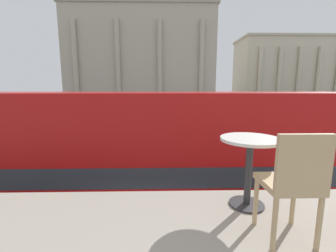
{
  "coord_description": "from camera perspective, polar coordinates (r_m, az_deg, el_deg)",
  "views": [
    {
      "loc": [
        0.29,
        -2.54,
        4.28
      ],
      "look_at": [
        0.72,
        15.45,
        1.29
      ],
      "focal_mm": 24.0,
      "sensor_mm": 36.0,
      "label": 1
    }
  ],
  "objects": [
    {
      "name": "double_decker_bus",
      "position": [
        5.95,
        -4.84,
        -9.75
      ],
      "size": [
        10.63,
        2.76,
        4.2
      ],
      "rotation": [
        0.0,
        0.0,
        -0.02
      ],
      "color": "black",
      "rests_on": "ground_plane"
    },
    {
      "name": "cafe_chair_0",
      "position": [
        2.03,
        29.1,
        -12.13
      ],
      "size": [
        0.4,
        0.4,
        0.91
      ],
      "rotation": [
        0.0,
        0.0,
        0.08
      ],
      "color": "tan",
      "rests_on": "cafe_floor_slab"
    },
    {
      "name": "traffic_light_far",
      "position": [
        25.28,
        13.91,
        4.97
      ],
      "size": [
        0.42,
        0.24,
        3.72
      ],
      "color": "black",
      "rests_on": "ground_plane"
    },
    {
      "name": "pedestrian_white",
      "position": [
        20.66,
        -25.5,
        -0.46
      ],
      "size": [
        0.32,
        0.32,
        1.82
      ],
      "rotation": [
        0.0,
        0.0,
        1.2
      ],
      "color": "#282B33",
      "rests_on": "ground_plane"
    },
    {
      "name": "plaza_building_left",
      "position": [
        49.95,
        -6.59,
        15.98
      ],
      "size": [
        29.5,
        13.97,
        20.03
      ],
      "color": "#B2A893",
      "rests_on": "ground_plane"
    },
    {
      "name": "traffic_light_mid",
      "position": [
        18.05,
        -4.74,
        2.9
      ],
      "size": [
        0.42,
        0.24,
        3.4
      ],
      "color": "black",
      "rests_on": "ground_plane"
    },
    {
      "name": "pedestrian_blue",
      "position": [
        17.18,
        32.37,
        -2.95
      ],
      "size": [
        0.32,
        0.32,
        1.79
      ],
      "rotation": [
        0.0,
        0.0,
        4.03
      ],
      "color": "#282B33",
      "rests_on": "ground_plane"
    },
    {
      "name": "traffic_light_near",
      "position": [
        14.28,
        30.66,
        0.27
      ],
      "size": [
        0.42,
        0.24,
        3.56
      ],
      "color": "black",
      "rests_on": "ground_plane"
    },
    {
      "name": "cafe_dining_table",
      "position": [
        2.46,
        19.98,
        -7.28
      ],
      "size": [
        0.6,
        0.6,
        0.73
      ],
      "color": "#2D2D30",
      "rests_on": "cafe_floor_slab"
    },
    {
      "name": "plaza_building_right",
      "position": [
        67.67,
        29.49,
        11.72
      ],
      "size": [
        29.39,
        11.94,
        16.75
      ],
      "color": "beige",
      "rests_on": "ground_plane"
    }
  ]
}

